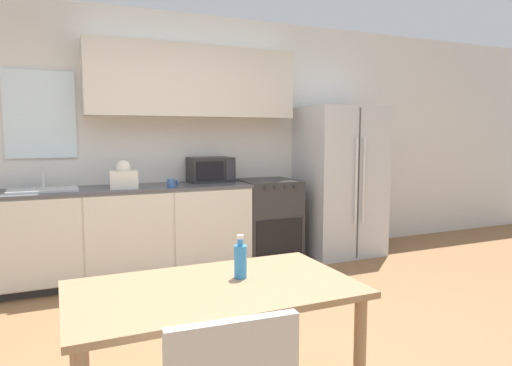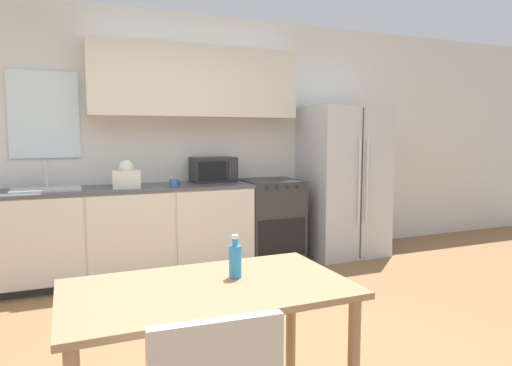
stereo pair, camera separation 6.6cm
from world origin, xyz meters
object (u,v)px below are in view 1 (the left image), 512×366
object	(u,v)px
oven_range	(267,220)
refrigerator	(340,181)
microwave	(210,170)
dining_table	(214,308)
drink_bottle	(240,260)
coffee_mug	(172,183)

from	to	relation	value
oven_range	refrigerator	distance (m)	1.01
microwave	dining_table	size ratio (longest dim) A/B	0.36
microwave	drink_bottle	distance (m)	2.81
refrigerator	drink_bottle	size ratio (longest dim) A/B	8.32
refrigerator	microwave	world-z (taller)	refrigerator
dining_table	oven_range	bearing A→B (deg)	60.08
dining_table	microwave	bearing A→B (deg)	72.00
microwave	drink_bottle	xyz separation A→B (m)	(-0.74, -2.70, -0.22)
refrigerator	drink_bottle	xyz separation A→B (m)	(-2.28, -2.52, -0.05)
microwave	drink_bottle	world-z (taller)	microwave
coffee_mug	dining_table	world-z (taller)	coffee_mug
coffee_mug	refrigerator	bearing A→B (deg)	4.91
oven_range	drink_bottle	distance (m)	2.94
dining_table	drink_bottle	distance (m)	0.25
oven_range	microwave	xyz separation A→B (m)	(-0.62, 0.12, 0.58)
drink_bottle	coffee_mug	bearing A→B (deg)	84.26
refrigerator	microwave	bearing A→B (deg)	173.52
oven_range	refrigerator	xyz separation A→B (m)	(0.92, -0.06, 0.41)
coffee_mug	dining_table	distance (m)	2.46
refrigerator	coffee_mug	distance (m)	2.06
refrigerator	coffee_mug	size ratio (longest dim) A/B	16.01
oven_range	dining_table	xyz separation A→B (m)	(-1.52, -2.64, 0.17)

